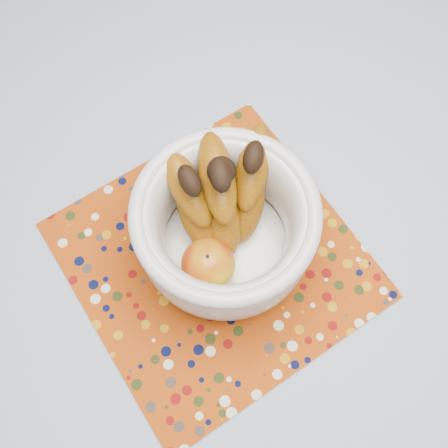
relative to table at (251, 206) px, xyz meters
name	(u,v)px	position (x,y,z in m)	size (l,w,h in m)	color
table	(251,206)	(0.00, 0.00, 0.00)	(1.20, 1.20, 0.75)	brown
tablecloth	(253,186)	(0.00, 0.00, 0.08)	(1.32, 1.32, 0.01)	#6275A4
placemat	(215,260)	(-0.10, -0.10, 0.09)	(0.40, 0.40, 0.00)	#963608
fruit_bowl	(225,218)	(-0.07, -0.08, 0.18)	(0.27, 0.26, 0.21)	silver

